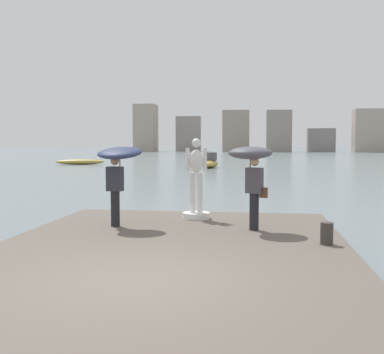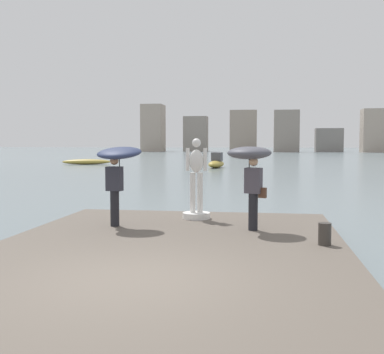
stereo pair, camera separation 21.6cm
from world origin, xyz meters
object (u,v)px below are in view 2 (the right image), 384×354
at_px(statue_white_figure, 196,189).
at_px(onlooker_left, 118,162).
at_px(onlooker_right, 250,163).
at_px(mooring_bollard, 325,234).
at_px(boat_near, 87,162).
at_px(boat_far, 216,163).

bearing_deg(statue_white_figure, onlooker_left, -139.89).
relative_size(statue_white_figure, onlooker_right, 1.10).
xyz_separation_m(onlooker_left, mooring_bollard, (4.79, -1.54, -1.35)).
relative_size(onlooker_right, boat_near, 0.36).
bearing_deg(onlooker_right, mooring_bollard, -44.11).
height_order(onlooker_left, mooring_bollard, onlooker_left).
bearing_deg(boat_near, onlooker_left, -68.16).
relative_size(boat_near, boat_far, 1.42).
relative_size(mooring_bollard, boat_far, 0.12).
xyz_separation_m(mooring_bollard, boat_near, (-21.17, 42.39, -0.33)).
bearing_deg(statue_white_figure, boat_far, 94.76).
bearing_deg(statue_white_figure, mooring_bollard, -44.63).
bearing_deg(boat_far, statue_white_figure, -85.24).
distance_m(statue_white_figure, onlooker_left, 2.40).
distance_m(statue_white_figure, onlooker_right, 2.26).
height_order(mooring_bollard, boat_near, mooring_bollard).
height_order(onlooker_right, boat_far, onlooker_right).
bearing_deg(boat_far, mooring_bollard, -81.01).
bearing_deg(mooring_bollard, boat_far, 98.99).
relative_size(onlooker_left, mooring_bollard, 4.49).
xyz_separation_m(mooring_bollard, boat_far, (-5.90, 37.26, -0.13)).
relative_size(statue_white_figure, mooring_bollard, 4.84).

